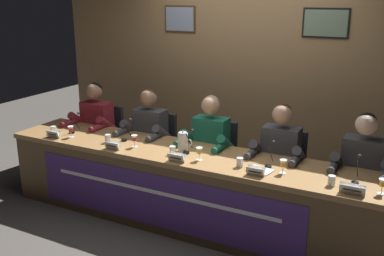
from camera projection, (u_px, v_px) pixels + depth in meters
The scene contains 35 objects.
ground_plane at pixel (192, 223), 4.56m from camera, with size 12.00×12.00×0.00m, color #4C4742.
wall_back_panelled at pixel (247, 74), 5.42m from camera, with size 5.28×0.14×2.60m.
conference_table at pixel (186, 179), 4.31m from camera, with size 4.08×0.73×0.76m.
chair_far_left at pixel (105, 144), 5.56m from camera, with size 0.44×0.44×0.92m.
panelist_far_left at pixel (93, 126), 5.31m from camera, with size 0.51×0.48×1.24m.
nameplate_far_left at pixel (53, 134), 4.78m from camera, with size 0.16×0.06×0.08m.
juice_glass_far_left at pixel (71, 130), 4.78m from camera, with size 0.06×0.06×0.12m.
water_cup_far_left at pixel (54, 130), 4.92m from camera, with size 0.06×0.06×0.08m.
microphone_far_left at pixel (74, 126), 4.96m from camera, with size 0.06×0.17×0.22m.
chair_left at pixel (156, 153), 5.23m from camera, with size 0.44×0.44×0.92m.
panelist_left at pixel (146, 135), 4.98m from camera, with size 0.51×0.48×1.24m.
nameplate_left at pixel (112, 145), 4.42m from camera, with size 0.16×0.06×0.08m.
juice_glass_left at pixel (134, 139), 4.48m from camera, with size 0.06×0.06×0.12m.
water_cup_left at pixel (108, 139), 4.63m from camera, with size 0.06×0.06×0.08m.
microphone_left at pixel (126, 133), 4.70m from camera, with size 0.06×0.17×0.22m.
chair_center at pixel (215, 164), 4.89m from camera, with size 0.44×0.44×0.92m.
panelist_center at pixel (207, 145), 4.64m from camera, with size 0.51×0.48×1.24m.
nameplate_center at pixel (177, 158), 4.09m from camera, with size 0.16×0.06×0.08m.
juice_glass_center at pixel (199, 151), 4.12m from camera, with size 0.06×0.06×0.12m.
water_cup_center at pixel (173, 151), 4.27m from camera, with size 0.06×0.06×0.08m.
microphone_center at pixel (188, 145), 4.32m from camera, with size 0.06×0.17×0.22m.
chair_right at pixel (282, 177), 4.56m from camera, with size 0.44×0.44×0.92m.
panelist_right at pixel (278, 157), 4.31m from camera, with size 0.51×0.48×1.24m.
nameplate_right at pixel (256, 171), 3.78m from camera, with size 0.16×0.06×0.08m.
juice_glass_right at pixel (283, 164), 3.81m from camera, with size 0.06×0.06×0.12m.
water_cup_right at pixel (240, 163), 3.97m from camera, with size 0.06×0.06×0.08m.
microphone_right at pixel (270, 158), 3.98m from camera, with size 0.06×0.17×0.22m.
chair_far_right at pixel (360, 191), 4.23m from camera, with size 0.44×0.44×0.92m.
panelist_far_right at pixel (360, 171), 3.98m from camera, with size 0.51×0.48×1.24m.
nameplate_far_right at pixel (352, 189), 3.42m from camera, with size 0.19×0.06×0.08m.
juice_glass_far_right at pixel (383, 184), 3.42m from camera, with size 0.06×0.06×0.12m.
water_cup_far_right at pixel (332, 181), 3.58m from camera, with size 0.06×0.06×0.08m.
microphone_far_right at pixel (357, 174), 3.63m from camera, with size 0.06×0.17×0.22m.
water_pitcher_central at pixel (183, 142), 4.35m from camera, with size 0.15×0.10×0.21m.
document_stack_right at pixel (260, 170), 3.89m from camera, with size 0.23×0.19×0.01m.
Camera 1 is at (1.89, -3.63, 2.23)m, focal length 41.78 mm.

